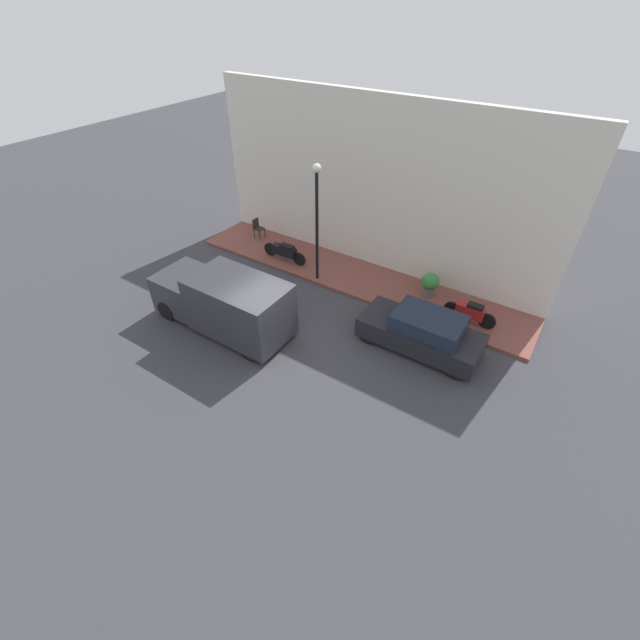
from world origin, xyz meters
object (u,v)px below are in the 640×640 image
parked_car (422,332)px  delivery_van (223,301)px  cafe_chair (258,227)px  motorcycle_black (285,251)px  potted_plant (430,283)px  motorcycle_red (470,312)px  streetlamp (317,210)px

parked_car → delivery_van: bearing=113.5°
cafe_chair → parked_car: bearing=-107.3°
motorcycle_black → potted_plant: size_ratio=2.27×
parked_car → delivery_van: (-2.64, 6.06, 0.40)m
parked_car → motorcycle_black: (1.90, 6.94, -0.13)m
parked_car → cafe_chair: (2.87, 9.20, -0.03)m
motorcycle_black → parked_car: bearing=-105.4°
potted_plant → cafe_chair: bearing=89.6°
parked_car → potted_plant: 2.94m
motorcycle_black → motorcycle_red: 7.86m
parked_car → potted_plant: (2.81, 0.86, -0.01)m
motorcycle_black → streetlamp: size_ratio=0.46×
motorcycle_black → potted_plant: 6.14m
potted_plant → motorcycle_red: bearing=-113.2°
motorcycle_red → cafe_chair: (0.82, 10.12, 0.09)m
delivery_van → motorcycle_black: bearing=10.9°
parked_car → motorcycle_black: size_ratio=1.85×
streetlamp → motorcycle_black: bearing=78.0°
parked_car → delivery_van: 6.62m
potted_plant → cafe_chair: (0.06, 8.34, -0.01)m
delivery_van → motorcycle_black: delivery_van is taller
potted_plant → delivery_van: bearing=136.3°
streetlamp → potted_plant: streetlamp is taller
motorcycle_red → streetlamp: bearing=95.2°
parked_car → motorcycle_red: size_ratio=2.15×
delivery_van → cafe_chair: delivery_van is taller
parked_car → motorcycle_red: 2.25m
parked_car → cafe_chair: parked_car is taller
streetlamp → potted_plant: 4.96m
streetlamp → potted_plant: bearing=-72.5°
streetlamp → delivery_van: bearing=166.0°
streetlamp → potted_plant: size_ratio=4.88×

